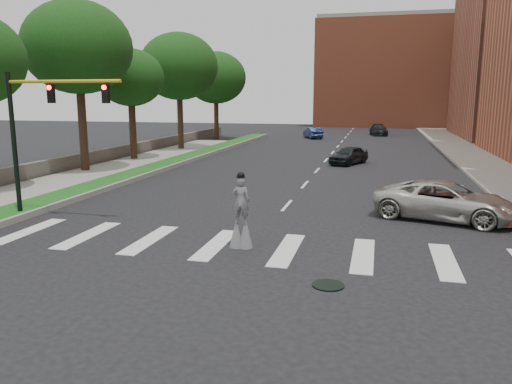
{
  "coord_description": "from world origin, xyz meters",
  "views": [
    {
      "loc": [
        4.19,
        -15.27,
        5.2
      ],
      "look_at": [
        -0.17,
        2.43,
        1.7
      ],
      "focal_mm": 35.0,
      "sensor_mm": 36.0,
      "label": 1
    }
  ],
  "objects": [
    {
      "name": "tree_5",
      "position": [
        -15.09,
        42.87,
        7.38
      ],
      "size": [
        7.23,
        7.23,
        10.47
      ],
      "color": "black",
      "rests_on": "ground"
    },
    {
      "name": "stone_wall",
      "position": [
        -17.0,
        22.0,
        0.55
      ],
      "size": [
        0.5,
        56.0,
        1.1
      ],
      "primitive_type": "cube",
      "color": "#504C45",
      "rests_on": "ground"
    },
    {
      "name": "sidewalk_left",
      "position": [
        -14.5,
        10.0,
        0.09
      ],
      "size": [
        4.0,
        60.0,
        0.18
      ],
      "primitive_type": "cube",
      "color": "gray",
      "rests_on": "ground"
    },
    {
      "name": "car_far",
      "position": [
        4.09,
        54.93,
        0.74
      ],
      "size": [
        2.66,
        5.3,
        1.48
      ],
      "primitive_type": "imported",
      "rotation": [
        0.0,
        0.0,
        0.12
      ],
      "color": "black",
      "rests_on": "ground"
    },
    {
      "name": "ground_plane",
      "position": [
        0.0,
        0.0,
        0.0
      ],
      "size": [
        160.0,
        160.0,
        0.0
      ],
      "primitive_type": "plane",
      "color": "black",
      "rests_on": "ground"
    },
    {
      "name": "median_curb",
      "position": [
        -10.45,
        20.0,
        0.14
      ],
      "size": [
        0.2,
        60.0,
        0.28
      ],
      "primitive_type": "cube",
      "color": "gray",
      "rests_on": "ground"
    },
    {
      "name": "tree_4",
      "position": [
        -14.7,
        30.57,
        7.99
      ],
      "size": [
        7.48,
        7.48,
        11.2
      ],
      "color": "black",
      "rests_on": "ground"
    },
    {
      "name": "suv_crossing",
      "position": [
        7.09,
        6.87,
        0.81
      ],
      "size": [
        6.4,
        4.31,
        1.63
      ],
      "primitive_type": "imported",
      "rotation": [
        0.0,
        0.0,
        1.27
      ],
      "color": "beige",
      "rests_on": "ground"
    },
    {
      "name": "manhole",
      "position": [
        3.0,
        -2.0,
        0.02
      ],
      "size": [
        0.9,
        0.9,
        0.04
      ],
      "primitive_type": "cylinder",
      "color": "black",
      "rests_on": "ground"
    },
    {
      "name": "building_backdrop",
      "position": [
        6.0,
        78.0,
        9.0
      ],
      "size": [
        26.0,
        14.0,
        18.0
      ],
      "primitive_type": "cube",
      "color": "#C05B3C",
      "rests_on": "ground"
    },
    {
      "name": "car_near",
      "position": [
        1.97,
        23.97,
        0.7
      ],
      "size": [
        3.21,
        4.44,
        1.4
      ],
      "primitive_type": "imported",
      "rotation": [
        0.0,
        0.0,
        -0.42
      ],
      "color": "black",
      "rests_on": "ground"
    },
    {
      "name": "tree_2",
      "position": [
        -15.54,
        15.22,
        8.37
      ],
      "size": [
        7.23,
        7.23,
        11.48
      ],
      "color": "black",
      "rests_on": "ground"
    },
    {
      "name": "stilt_performer",
      "position": [
        -0.33,
        0.93,
        1.02
      ],
      "size": [
        0.84,
        0.54,
        2.68
      ],
      "rotation": [
        0.0,
        0.0,
        3.19
      ],
      "color": "black",
      "rests_on": "ground"
    },
    {
      "name": "car_mid",
      "position": [
        -3.94,
        47.71,
        0.7
      ],
      "size": [
        3.07,
        4.49,
        1.4
      ],
      "primitive_type": "imported",
      "rotation": [
        0.0,
        0.0,
        3.56
      ],
      "color": "navy",
      "rests_on": "ground"
    },
    {
      "name": "traffic_signal",
      "position": [
        -9.78,
        3.0,
        4.15
      ],
      "size": [
        5.3,
        0.23,
        6.2
      ],
      "color": "black",
      "rests_on": "ground"
    },
    {
      "name": "sidewalk_right",
      "position": [
        12.5,
        25.0,
        0.09
      ],
      "size": [
        5.0,
        90.0,
        0.18
      ],
      "primitive_type": "cube",
      "color": "gray",
      "rests_on": "ground"
    },
    {
      "name": "grass_median",
      "position": [
        -11.5,
        20.0,
        0.12
      ],
      "size": [
        2.0,
        60.0,
        0.25
      ],
      "primitive_type": "cube",
      "color": "#175016",
      "rests_on": "ground"
    },
    {
      "name": "tree_3",
      "position": [
        -15.38,
        22.06,
        6.64
      ],
      "size": [
        5.37,
        5.37,
        8.97
      ],
      "color": "black",
      "rests_on": "ground"
    }
  ]
}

